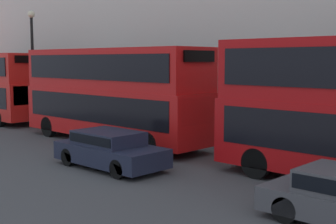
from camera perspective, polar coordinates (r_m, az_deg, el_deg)
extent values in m
cylinder|color=black|center=(15.42, 10.72, -6.14)|extent=(0.30, 1.00, 1.00)
cylinder|color=black|center=(17.32, 14.75, -4.86)|extent=(0.30, 1.00, 1.00)
cube|color=red|center=(21.72, -6.78, 0.01)|extent=(2.55, 10.41, 2.15)
cube|color=red|center=(21.59, -6.85, 5.25)|extent=(2.50, 10.20, 1.82)
cube|color=black|center=(21.69, -6.79, 0.69)|extent=(2.59, 9.57, 1.20)
cube|color=black|center=(21.59, -6.85, 5.49)|extent=(2.59, 9.57, 1.09)
cube|color=black|center=(18.03, 3.81, 0.12)|extent=(2.17, 0.06, 1.07)
cube|color=black|center=(17.93, 3.86, 6.81)|extent=(1.78, 0.06, 0.44)
cylinder|color=black|center=(18.46, -2.23, -3.97)|extent=(0.30, 1.00, 1.00)
cylinder|color=black|center=(20.08, 2.37, -3.13)|extent=(0.30, 1.00, 1.00)
cylinder|color=black|center=(24.07, -14.33, -1.74)|extent=(0.30, 1.00, 1.00)
cylinder|color=black|center=(25.33, -10.04, -1.24)|extent=(0.30, 1.00, 1.00)
cube|color=black|center=(27.53, -16.38, 2.00)|extent=(2.17, 0.06, 1.06)
cube|color=black|center=(27.45, -16.52, 6.19)|extent=(1.78, 0.06, 0.41)
cylinder|color=black|center=(28.49, -19.85, -0.69)|extent=(0.30, 1.00, 1.00)
cylinder|color=black|center=(29.56, -15.96, -0.31)|extent=(0.30, 1.00, 1.00)
cylinder|color=black|center=(11.51, 14.13, -11.48)|extent=(0.22, 0.64, 0.64)
cylinder|color=black|center=(12.92, 17.75, -9.61)|extent=(0.22, 0.64, 0.64)
cube|color=#1E2338|center=(16.72, -7.03, -5.08)|extent=(1.87, 4.30, 0.65)
cube|color=#1E2338|center=(16.70, -7.29, -3.13)|extent=(1.65, 2.36, 0.48)
cube|color=black|center=(16.70, -7.29, -3.05)|extent=(1.68, 2.25, 0.30)
cylinder|color=black|center=(15.22, -6.09, -6.93)|extent=(0.22, 0.64, 0.64)
cylinder|color=black|center=(16.31, -1.66, -5.99)|extent=(0.22, 0.64, 0.64)
cylinder|color=black|center=(17.35, -12.04, -5.38)|extent=(0.22, 0.64, 0.64)
cylinder|color=black|center=(18.32, -7.78, -4.68)|extent=(0.22, 0.64, 0.64)
cylinder|color=black|center=(30.98, -16.14, 5.02)|extent=(0.18, 0.18, 6.43)
sphere|color=beige|center=(31.11, -16.34, 11.36)|extent=(0.44, 0.44, 0.44)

